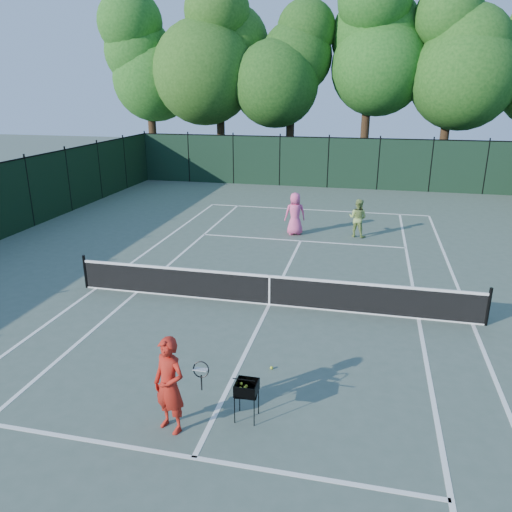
% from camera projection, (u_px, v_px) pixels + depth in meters
% --- Properties ---
extents(ground, '(90.00, 90.00, 0.00)m').
position_uv_depth(ground, '(269.00, 305.00, 14.32)').
color(ground, '#49584C').
rests_on(ground, ground).
extents(sideline_doubles_left, '(0.10, 23.77, 0.01)m').
position_uv_depth(sideline_doubles_left, '(96.00, 288.00, 15.48)').
color(sideline_doubles_left, white).
rests_on(sideline_doubles_left, ground).
extents(sideline_doubles_right, '(0.10, 23.77, 0.01)m').
position_uv_depth(sideline_doubles_right, '(473.00, 324.00, 13.15)').
color(sideline_doubles_right, white).
rests_on(sideline_doubles_right, ground).
extents(sideline_singles_left, '(0.10, 23.77, 0.01)m').
position_uv_depth(sideline_singles_left, '(137.00, 292.00, 15.19)').
color(sideline_singles_left, white).
rests_on(sideline_singles_left, ground).
extents(sideline_singles_right, '(0.10, 23.77, 0.01)m').
position_uv_depth(sideline_singles_right, '(419.00, 319.00, 13.45)').
color(sideline_singles_right, white).
rests_on(sideline_singles_right, ground).
extents(baseline_far, '(10.97, 0.10, 0.01)m').
position_uv_depth(baseline_far, '(316.00, 210.00, 25.28)').
color(baseline_far, white).
rests_on(baseline_far, ground).
extents(service_line_near, '(8.23, 0.10, 0.01)m').
position_uv_depth(service_line_near, '(194.00, 458.00, 8.41)').
color(service_line_near, white).
rests_on(service_line_near, ground).
extents(service_line_far, '(8.23, 0.10, 0.01)m').
position_uv_depth(service_line_far, '(301.00, 241.00, 20.22)').
color(service_line_far, white).
rests_on(service_line_far, ground).
extents(center_service_line, '(0.10, 12.80, 0.01)m').
position_uv_depth(center_service_line, '(269.00, 305.00, 14.32)').
color(center_service_line, white).
rests_on(center_service_line, ground).
extents(tennis_net, '(11.69, 0.09, 1.06)m').
position_uv_depth(tennis_net, '(269.00, 289.00, 14.16)').
color(tennis_net, black).
rests_on(tennis_net, ground).
extents(fence_far, '(24.00, 0.05, 3.00)m').
position_uv_depth(fence_far, '(328.00, 163.00, 30.44)').
color(fence_far, black).
rests_on(fence_far, ground).
extents(tree_0, '(6.40, 6.40, 13.14)m').
position_uv_depth(tree_0, '(147.00, 52.00, 34.27)').
color(tree_0, black).
rests_on(tree_0, ground).
extents(tree_1, '(6.80, 6.80, 13.98)m').
position_uv_depth(tree_1, '(219.00, 43.00, 33.50)').
color(tree_1, black).
rests_on(tree_1, ground).
extents(tree_2, '(6.00, 6.00, 12.40)m').
position_uv_depth(tree_2, '(292.00, 58.00, 32.57)').
color(tree_2, black).
rests_on(tree_2, ground).
extents(tree_3, '(7.00, 7.00, 14.45)m').
position_uv_depth(tree_3, '(371.00, 35.00, 31.56)').
color(tree_3, black).
rests_on(tree_3, ground).
extents(tree_4, '(6.20, 6.20, 12.97)m').
position_uv_depth(tree_4, '(455.00, 48.00, 30.14)').
color(tree_4, black).
rests_on(tree_4, ground).
extents(coach, '(1.09, 0.66, 1.83)m').
position_uv_depth(coach, '(170.00, 385.00, 8.84)').
color(coach, '#B31F14').
rests_on(coach, ground).
extents(player_pink, '(1.01, 0.81, 1.78)m').
position_uv_depth(player_pink, '(295.00, 214.00, 20.85)').
color(player_pink, '#EC538D').
rests_on(player_pink, ground).
extents(player_green, '(0.92, 0.82, 1.59)m').
position_uv_depth(player_green, '(358.00, 218.00, 20.57)').
color(player_green, '#8BA954').
rests_on(player_green, ground).
extents(ball_hopper, '(0.45, 0.45, 0.79)m').
position_uv_depth(ball_hopper, '(247.00, 388.00, 9.21)').
color(ball_hopper, black).
rests_on(ball_hopper, ground).
extents(loose_ball_midcourt, '(0.07, 0.07, 0.07)m').
position_uv_depth(loose_ball_midcourt, '(272.00, 368.00, 11.05)').
color(loose_ball_midcourt, '#C3D62B').
rests_on(loose_ball_midcourt, ground).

